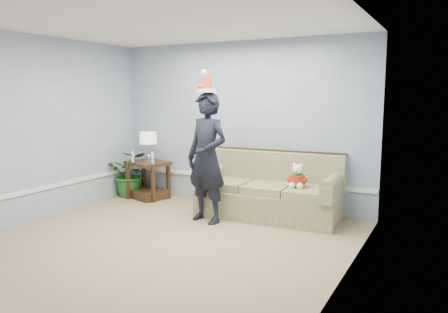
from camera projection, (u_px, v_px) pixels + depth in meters
room_shell at (143, 138)px, 5.01m from camera, size 4.54×5.04×2.74m
wainscot_trim at (133, 186)px, 6.72m from camera, size 4.49×4.99×0.06m
sofa at (270, 194)px, 6.61m from camera, size 2.14×1.01×0.98m
side_table at (148, 184)px, 7.79m from camera, size 0.83×0.76×0.66m
table_lamp at (148, 139)px, 7.63m from camera, size 0.29×0.29×0.52m
candle_pair at (143, 158)px, 7.56m from camera, size 0.48×0.05×0.20m
houseplant at (131, 173)px, 7.92m from camera, size 0.98×0.93×0.84m
man at (207, 158)px, 6.26m from camera, size 0.76×0.58×1.88m
santa_hat at (207, 83)px, 6.13m from camera, size 0.36×0.39×0.33m
teddy_bear at (297, 179)px, 6.26m from camera, size 0.25×0.27×0.36m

